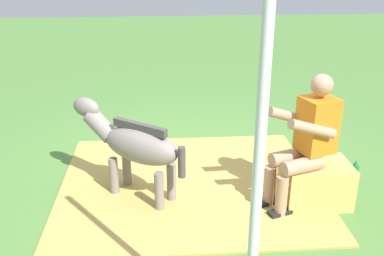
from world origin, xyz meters
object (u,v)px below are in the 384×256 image
(soda_bottle, at_px, (355,173))
(person_seated, at_px, (306,138))
(hay_bale, at_px, (315,183))
(tent_pole_left, at_px, (258,169))
(pony_standing, at_px, (133,144))

(soda_bottle, bearing_deg, person_seated, 24.52)
(hay_bale, xyz_separation_m, tent_pole_left, (0.99, 1.66, 1.07))
(person_seated, bearing_deg, hay_bale, -167.02)
(pony_standing, bearing_deg, tent_pole_left, 111.50)
(hay_bale, relative_size, tent_pole_left, 0.25)
(tent_pole_left, bearing_deg, person_seated, -117.22)
(hay_bale, height_order, person_seated, person_seated)
(hay_bale, relative_size, pony_standing, 0.55)
(pony_standing, height_order, tent_pole_left, tent_pole_left)
(person_seated, relative_size, pony_standing, 1.12)
(hay_bale, distance_m, soda_bottle, 0.59)
(hay_bale, height_order, tent_pole_left, tent_pole_left)
(pony_standing, height_order, soda_bottle, pony_standing)
(pony_standing, relative_size, soda_bottle, 3.91)
(pony_standing, xyz_separation_m, tent_pole_left, (-0.76, 1.92, 0.71))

